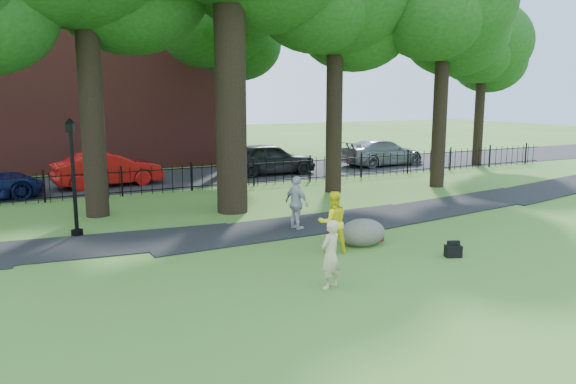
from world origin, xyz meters
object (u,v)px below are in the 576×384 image
man (333,222)px  boulder (362,231)px  lamppost (74,179)px  red_sedan (108,169)px  woman (330,254)px

man → boulder: 1.29m
man → boulder: (1.18, 0.30, -0.44)m
man → lamppost: size_ratio=0.47×
red_sedan → man: bearing=-171.5°
red_sedan → lamppost: bearing=159.5°
man → boulder: size_ratio=1.22×
boulder → lamppost: (-7.17, 4.71, 1.34)m
man → woman: bearing=71.6°
woman → lamppost: bearing=-80.5°
man → lamppost: lamppost is taller
lamppost → woman: bearing=-35.3°
man → boulder: man is taller
man → red_sedan: size_ratio=0.35×
woman → man: man is taller
man → red_sedan: bearing=-61.8°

